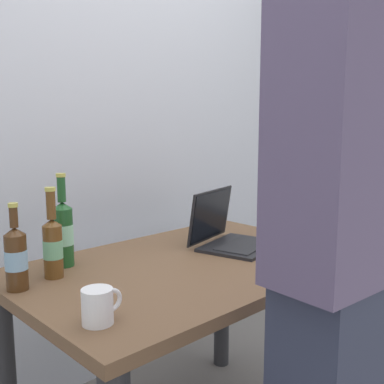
{
  "coord_description": "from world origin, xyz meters",
  "views": [
    {
      "loc": [
        -1.08,
        -1.15,
        1.24
      ],
      "look_at": [
        0.02,
        0.0,
        0.99
      ],
      "focal_mm": 42.76,
      "sensor_mm": 36.0,
      "label": 1
    }
  ],
  "objects_px": {
    "beer_bottle_amber": "(63,232)",
    "beer_bottle_brown": "(53,245)",
    "laptop": "(229,234)",
    "coffee_mug": "(99,306)",
    "beer_bottle_green": "(16,257)",
    "person_figure": "(346,254)"
  },
  "relations": [
    {
      "from": "beer_bottle_amber",
      "to": "beer_bottle_green",
      "type": "bearing_deg",
      "value": -152.48
    },
    {
      "from": "beer_bottle_amber",
      "to": "beer_bottle_brown",
      "type": "relative_size",
      "value": 1.1
    },
    {
      "from": "person_figure",
      "to": "coffee_mug",
      "type": "height_order",
      "value": "person_figure"
    },
    {
      "from": "laptop",
      "to": "coffee_mug",
      "type": "xyz_separation_m",
      "value": [
        -0.77,
        -0.25,
        -0.0
      ]
    },
    {
      "from": "beer_bottle_green",
      "to": "beer_bottle_brown",
      "type": "xyz_separation_m",
      "value": [
        0.13,
        0.03,
        0.01
      ]
    },
    {
      "from": "laptop",
      "to": "person_figure",
      "type": "relative_size",
      "value": 0.2
    },
    {
      "from": "laptop",
      "to": "beer_bottle_amber",
      "type": "xyz_separation_m",
      "value": [
        -0.61,
        0.22,
        0.07
      ]
    },
    {
      "from": "coffee_mug",
      "to": "beer_bottle_amber",
      "type": "bearing_deg",
      "value": 71.14
    },
    {
      "from": "laptop",
      "to": "beer_bottle_green",
      "type": "height_order",
      "value": "beer_bottle_green"
    },
    {
      "from": "laptop",
      "to": "coffee_mug",
      "type": "bearing_deg",
      "value": -161.9
    },
    {
      "from": "beer_bottle_brown",
      "to": "coffee_mug",
      "type": "height_order",
      "value": "beer_bottle_brown"
    },
    {
      "from": "beer_bottle_brown",
      "to": "person_figure",
      "type": "bearing_deg",
      "value": -69.87
    },
    {
      "from": "beer_bottle_green",
      "to": "person_figure",
      "type": "relative_size",
      "value": 0.15
    },
    {
      "from": "beer_bottle_amber",
      "to": "coffee_mug",
      "type": "height_order",
      "value": "beer_bottle_amber"
    },
    {
      "from": "laptop",
      "to": "beer_bottle_green",
      "type": "bearing_deg",
      "value": 172.06
    },
    {
      "from": "beer_bottle_amber",
      "to": "person_figure",
      "type": "relative_size",
      "value": 0.18
    },
    {
      "from": "beer_bottle_amber",
      "to": "person_figure",
      "type": "xyz_separation_m",
      "value": [
        0.22,
        -0.92,
        0.07
      ]
    },
    {
      "from": "laptop",
      "to": "beer_bottle_brown",
      "type": "distance_m",
      "value": 0.7
    },
    {
      "from": "person_figure",
      "to": "laptop",
      "type": "bearing_deg",
      "value": 61.27
    },
    {
      "from": "laptop",
      "to": "person_figure",
      "type": "bearing_deg",
      "value": -118.73
    },
    {
      "from": "beer_bottle_green",
      "to": "person_figure",
      "type": "xyz_separation_m",
      "value": [
        0.44,
        -0.81,
        0.09
      ]
    },
    {
      "from": "person_figure",
      "to": "coffee_mug",
      "type": "bearing_deg",
      "value": 130.99
    }
  ]
}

